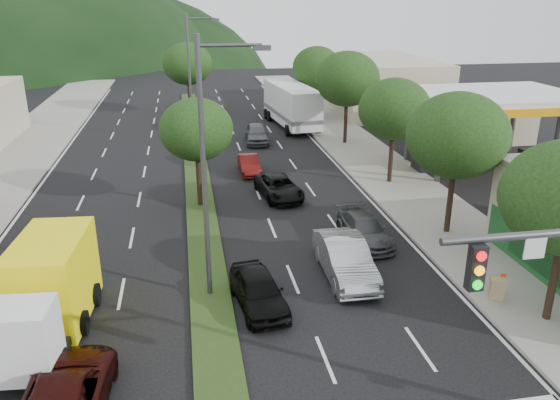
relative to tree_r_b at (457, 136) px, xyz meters
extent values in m
cube|color=gray|center=(0.50, 13.00, -4.96)|extent=(5.00, 90.00, 0.15)
cube|color=#213814|center=(-12.00, 16.00, -4.98)|extent=(1.60, 56.00, 0.12)
cube|color=black|center=(-6.60, -13.65, 0.66)|extent=(0.35, 0.25, 1.05)
cube|color=silver|center=(7.00, 10.00, -0.04)|extent=(12.00, 8.00, 0.50)
cube|color=orange|center=(7.00, 10.00, -0.39)|extent=(12.20, 8.20, 0.50)
cylinder|color=#47494C|center=(3.00, 7.50, -2.74)|extent=(0.36, 0.36, 4.60)
cylinder|color=#47494C|center=(11.00, 7.50, -2.74)|extent=(0.36, 0.36, 4.60)
cylinder|color=#47494C|center=(3.00, 12.50, -2.74)|extent=(0.36, 0.36, 4.60)
cylinder|color=#47494C|center=(11.00, 12.50, -2.74)|extent=(0.36, 0.36, 4.60)
cube|color=black|center=(3.00, 10.00, -4.49)|extent=(0.80, 1.60, 1.10)
cube|color=black|center=(11.00, 10.00, -4.49)|extent=(0.80, 1.60, 1.10)
cube|color=#BBB294|center=(7.50, 32.00, -2.44)|extent=(10.00, 16.00, 5.20)
cylinder|color=black|center=(0.00, -8.00, -3.07)|extent=(0.28, 0.28, 3.64)
cylinder|color=black|center=(0.00, 0.00, -2.98)|extent=(0.28, 0.28, 3.81)
ellipsoid|color=black|center=(0.00, 0.00, 0.01)|extent=(4.80, 4.80, 4.08)
cylinder|color=black|center=(0.00, 8.00, -3.09)|extent=(0.28, 0.28, 3.58)
ellipsoid|color=black|center=(0.00, 8.00, -0.28)|extent=(4.40, 4.40, 3.74)
cylinder|color=black|center=(0.00, 18.00, -2.93)|extent=(0.28, 0.28, 3.92)
ellipsoid|color=black|center=(0.00, 18.00, 0.15)|extent=(5.00, 5.00, 4.25)
cylinder|color=black|center=(0.00, 28.00, -3.04)|extent=(0.28, 0.28, 3.70)
ellipsoid|color=black|center=(0.00, 28.00, -0.13)|extent=(4.60, 4.60, 3.91)
cylinder|color=black|center=(-12.00, 6.00, -3.24)|extent=(0.28, 0.28, 3.36)
ellipsoid|color=black|center=(-12.00, 6.00, -0.60)|extent=(4.00, 4.00, 3.40)
cylinder|color=black|center=(-12.00, 32.00, -3.01)|extent=(0.28, 0.28, 3.81)
ellipsoid|color=black|center=(-12.00, 32.00, -0.02)|extent=(4.80, 4.80, 4.08)
cylinder|color=#47494C|center=(-12.00, -4.00, -0.04)|extent=(0.20, 0.20, 10.00)
cylinder|color=#47494C|center=(-10.90, -4.00, 4.56)|extent=(2.20, 0.12, 0.12)
cube|color=#47494C|center=(-9.80, -4.00, 4.46)|extent=(0.60, 0.25, 0.18)
cylinder|color=#47494C|center=(-12.00, 21.00, -0.04)|extent=(0.20, 0.20, 10.00)
cylinder|color=#47494C|center=(-10.90, 21.00, 4.56)|extent=(2.20, 0.12, 0.12)
cube|color=#47494C|center=(-9.80, 21.00, 4.46)|extent=(0.60, 0.25, 0.18)
imported|color=#B2B5BB|center=(-6.29, -3.39, -4.21)|extent=(1.79, 5.01, 1.65)
imported|color=black|center=(-16.34, -10.00, -4.32)|extent=(2.55, 5.21, 1.42)
imported|color=black|center=(-10.21, -5.17, -4.34)|extent=(2.17, 4.28, 1.40)
imported|color=#434347|center=(-4.37, -0.17, -4.40)|extent=(2.01, 4.47, 1.27)
imported|color=#56100E|center=(-8.53, 11.70, -4.44)|extent=(1.27, 3.62, 1.19)
imported|color=black|center=(-7.35, 6.70, -4.42)|extent=(2.66, 4.71, 1.24)
imported|color=#505155|center=(-6.91, 19.77, -4.27)|extent=(2.14, 4.60, 1.53)
cube|color=white|center=(-17.83, -8.37, -3.46)|extent=(2.27, 1.74, 2.27)
cube|color=#FFF00D|center=(-17.55, -4.73, -3.36)|extent=(2.59, 4.31, 3.06)
cube|color=black|center=(-17.61, -5.52, -4.59)|extent=(2.42, 5.85, 0.30)
cylinder|color=black|center=(-16.67, -8.04, -4.59)|extent=(0.36, 0.91, 0.89)
cylinder|color=black|center=(-16.50, -5.90, -4.59)|extent=(0.36, 0.91, 0.89)
cylinder|color=black|center=(-18.76, -5.72, -4.59)|extent=(0.36, 0.91, 0.89)
cylinder|color=black|center=(-16.35, -3.96, -4.59)|extent=(0.36, 0.91, 0.89)
cylinder|color=black|center=(-18.61, -3.78, -4.59)|extent=(0.36, 0.91, 0.89)
cube|color=silver|center=(-3.00, 25.13, -2.93)|extent=(3.64, 9.92, 3.23)
cube|color=slate|center=(-3.00, 25.13, -3.74)|extent=(3.70, 9.93, 0.38)
cylinder|color=black|center=(-4.72, 28.86, -4.55)|extent=(0.47, 1.00, 0.97)
cylinder|color=black|center=(-2.04, 29.13, -4.55)|extent=(0.47, 1.00, 0.97)
cylinder|color=black|center=(-4.61, 27.70, -4.55)|extent=(0.47, 1.00, 0.97)
cylinder|color=black|center=(-1.93, 27.97, -4.55)|extent=(0.47, 1.00, 0.97)
cylinder|color=black|center=(-4.00, 21.52, -4.55)|extent=(0.47, 1.00, 0.97)
cylinder|color=black|center=(-1.31, 21.79, -4.55)|extent=(0.47, 1.00, 0.97)
cube|color=tan|center=(-1.21, -6.67, -4.43)|extent=(0.59, 0.42, 0.90)
cube|color=tan|center=(-1.05, -6.30, -4.43)|extent=(0.59, 0.42, 0.90)
cube|color=tan|center=(-1.13, -6.49, -4.00)|extent=(0.67, 0.61, 0.04)
cube|color=red|center=(-1.11, -6.73, -3.72)|extent=(0.19, 0.09, 0.15)
camera|label=1|loc=(-12.55, -23.20, 6.11)|focal=35.00mm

